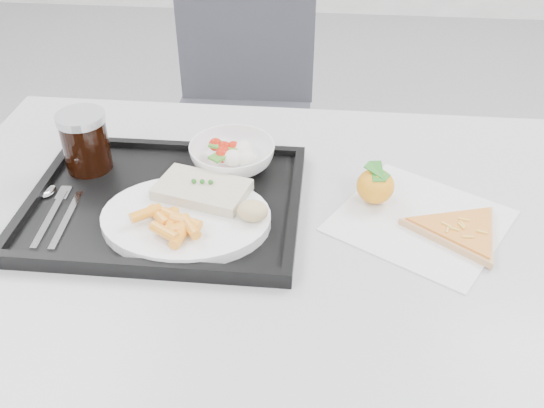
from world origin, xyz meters
The scene contains 14 objects.
table centered at (0.00, 0.30, 0.68)m, with size 1.20×0.80×0.75m.
chair centered at (-0.19, 1.18, 0.54)m, with size 0.43×0.43×0.93m.
tray centered at (-0.19, 0.32, 0.76)m, with size 0.45×0.35×0.03m.
dinner_plate centered at (-0.14, 0.26, 0.77)m, with size 0.27×0.27×0.02m.
fish_fillet centered at (-0.13, 0.32, 0.79)m, with size 0.17×0.12×0.03m.
bread_roll centered at (-0.04, 0.26, 0.80)m, with size 0.05×0.04×0.03m.
salad_bowl centered at (-0.09, 0.43, 0.79)m, with size 0.15×0.15×0.05m.
cola_glass centered at (-0.35, 0.41, 0.82)m, with size 0.08×0.08×0.11m.
cutlery centered at (-0.37, 0.28, 0.77)m, with size 0.08×0.17×0.01m.
napkin centered at (0.23, 0.32, 0.75)m, with size 0.34×0.33×0.00m.
tangerine centered at (0.16, 0.37, 0.79)m, with size 0.08×0.08×0.07m.
pizza_slice centered at (0.29, 0.29, 0.76)m, with size 0.23×0.23×0.02m.
carrot_pile centered at (-0.15, 0.22, 0.80)m, with size 0.12×0.09×0.02m.
salad_contents centered at (-0.09, 0.43, 0.80)m, with size 0.09×0.08×0.03m.
Camera 1 is at (0.07, -0.48, 1.36)m, focal length 40.00 mm.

